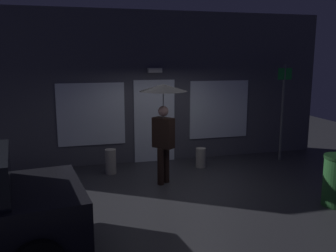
{
  "coord_description": "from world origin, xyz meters",
  "views": [
    {
      "loc": [
        -2.13,
        -7.26,
        2.79
      ],
      "look_at": [
        -0.11,
        0.37,
        1.3
      ],
      "focal_mm": 39.26,
      "sensor_mm": 36.0,
      "label": 1
    }
  ],
  "objects_px": {
    "person_with_umbrella": "(163,111)",
    "sidewalk_bollard": "(111,162)",
    "sidewalk_bollard_2": "(201,158)",
    "street_sign_post": "(283,107)"
  },
  "relations": [
    {
      "from": "person_with_umbrella",
      "to": "sidewalk_bollard",
      "type": "distance_m",
      "value": 1.98
    },
    {
      "from": "sidewalk_bollard",
      "to": "sidewalk_bollard_2",
      "type": "distance_m",
      "value": 2.29
    },
    {
      "from": "person_with_umbrella",
      "to": "sidewalk_bollard_2",
      "type": "distance_m",
      "value": 2.08
    },
    {
      "from": "person_with_umbrella",
      "to": "street_sign_post",
      "type": "distance_m",
      "value": 3.71
    },
    {
      "from": "sidewalk_bollard",
      "to": "sidewalk_bollard_2",
      "type": "bearing_deg",
      "value": -1.45
    },
    {
      "from": "person_with_umbrella",
      "to": "sidewalk_bollard",
      "type": "height_order",
      "value": "person_with_umbrella"
    },
    {
      "from": "sidewalk_bollard",
      "to": "sidewalk_bollard_2",
      "type": "xyz_separation_m",
      "value": [
        2.29,
        -0.06,
        -0.05
      ]
    },
    {
      "from": "person_with_umbrella",
      "to": "street_sign_post",
      "type": "height_order",
      "value": "street_sign_post"
    },
    {
      "from": "person_with_umbrella",
      "to": "sidewalk_bollard_2",
      "type": "bearing_deg",
      "value": -91.74
    },
    {
      "from": "sidewalk_bollard_2",
      "to": "sidewalk_bollard",
      "type": "bearing_deg",
      "value": 178.55
    }
  ]
}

